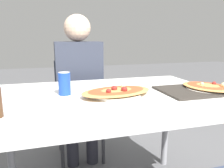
# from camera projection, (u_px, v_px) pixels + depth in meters

# --- Properties ---
(dining_table) EXTENTS (1.30, 0.88, 0.76)m
(dining_table) POSITION_uv_depth(u_px,v_px,m) (108.00, 107.00, 1.22)
(dining_table) COLOR white
(dining_table) RESTS_ON ground_plane
(chair_far_seated) EXTENTS (0.40, 0.40, 0.86)m
(chair_far_seated) POSITION_uv_depth(u_px,v_px,m) (78.00, 102.00, 1.96)
(chair_far_seated) COLOR #2D3851
(chair_far_seated) RESTS_ON ground_plane
(person_seated) EXTENTS (0.37, 0.25, 1.24)m
(person_seated) POSITION_uv_depth(u_px,v_px,m) (79.00, 78.00, 1.80)
(person_seated) COLOR #2D2D38
(person_seated) RESTS_ON ground_plane
(pizza_main) EXTENTS (0.43, 0.30, 0.06)m
(pizza_main) POSITION_uv_depth(u_px,v_px,m) (117.00, 92.00, 1.17)
(pizza_main) COLOR white
(pizza_main) RESTS_ON dining_table
(soda_can) EXTENTS (0.07, 0.07, 0.12)m
(soda_can) POSITION_uv_depth(u_px,v_px,m) (64.00, 84.00, 1.18)
(soda_can) COLOR #1E47B2
(soda_can) RESTS_ON dining_table
(serving_tray) EXTENTS (0.41, 0.31, 0.01)m
(serving_tray) POSITION_uv_depth(u_px,v_px,m) (196.00, 90.00, 1.27)
(serving_tray) COLOR #332D28
(serving_tray) RESTS_ON dining_table
(pizza_second) EXTENTS (0.31, 0.36, 0.06)m
(pizza_second) POSITION_uv_depth(u_px,v_px,m) (208.00, 87.00, 1.29)
(pizza_second) COLOR white
(pizza_second) RESTS_ON dining_table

